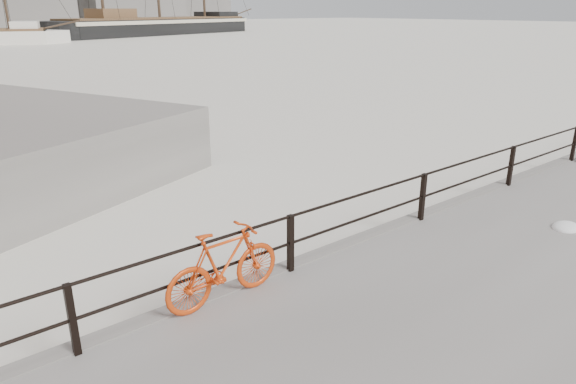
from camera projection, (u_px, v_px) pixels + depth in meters
ground at (413, 233)px, 10.90m from camera, size 400.00×400.00×0.00m
guardrail at (422, 197)px, 10.51m from camera, size 28.00×0.10×1.00m
bicycle at (224, 265)px, 7.53m from camera, size 1.94×0.34×1.17m
snow_mounds at (552, 220)px, 10.24m from camera, size 20.66×3.39×0.36m
barque_black at (161, 34)px, 95.00m from camera, size 57.18×33.81×31.15m
industrial_east at (191, 0)px, 164.49m from camera, size 20.00×16.00×14.00m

